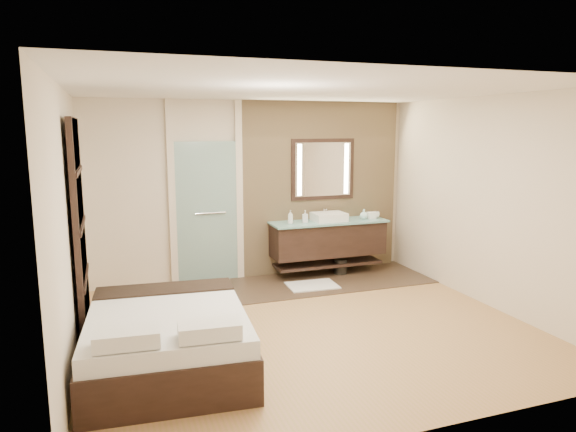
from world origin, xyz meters
name	(u,v)px	position (x,y,z in m)	size (l,w,h in m)	color
floor	(308,327)	(0.00, 0.00, 0.00)	(5.00, 5.00, 0.00)	#9E7A42
tile_strip	(306,283)	(0.60, 1.60, 0.01)	(3.80, 1.30, 0.01)	#3A2C1F
stone_wall	(321,188)	(1.10, 2.21, 1.35)	(2.60, 0.08, 2.70)	tan
vanity	(328,239)	(1.10, 1.92, 0.58)	(1.85, 0.55, 0.88)	black
mirror_unit	(323,169)	(1.10, 2.16, 1.65)	(1.06, 0.04, 0.96)	black
frosted_door	(207,206)	(-0.75, 2.20, 1.14)	(1.10, 0.12, 2.70)	#BBEDE6
shoji_partition	(80,229)	(-2.43, 0.60, 1.21)	(0.06, 1.20, 2.40)	black
bed	(168,339)	(-1.65, -0.54, 0.30)	(1.63, 1.97, 0.71)	black
bath_mat	(312,285)	(0.63, 1.40, 0.02)	(0.72, 0.50, 0.02)	silver
waste_bin	(341,267)	(1.29, 1.85, 0.12)	(0.20, 0.20, 0.25)	black
tissue_box	(371,215)	(1.83, 1.89, 0.92)	(0.12, 0.12, 0.10)	white
soap_bottle_a	(290,217)	(0.46, 1.89, 0.97)	(0.08, 0.08, 0.21)	white
soap_bottle_b	(305,216)	(0.71, 1.91, 0.96)	(0.08, 0.08, 0.18)	#B2B2B2
soap_bottle_c	(364,214)	(1.70, 1.88, 0.94)	(0.12, 0.12, 0.16)	#B9E9E8
cup	(376,215)	(1.92, 1.90, 0.91)	(0.13, 0.13, 0.10)	white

